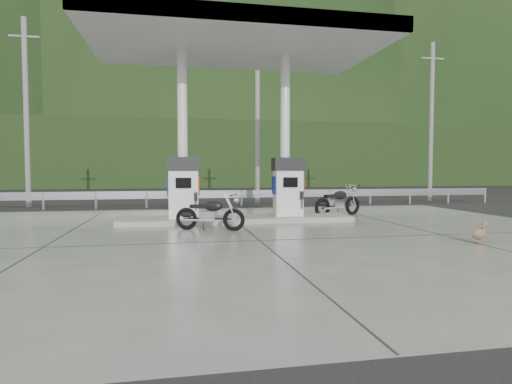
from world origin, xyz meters
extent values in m
plane|color=black|center=(0.00, 0.00, 0.00)|extent=(160.00, 160.00, 0.00)
cube|color=slate|center=(0.00, 0.00, 0.01)|extent=(18.00, 14.00, 0.02)
cube|color=gray|center=(0.00, 2.50, 0.10)|extent=(7.00, 1.40, 0.15)
cylinder|color=white|center=(-1.60, 2.90, 2.67)|extent=(0.30, 0.30, 5.00)
cylinder|color=white|center=(1.60, 2.90, 2.67)|extent=(0.30, 0.30, 5.00)
cube|color=silver|center=(0.00, 2.50, 5.37)|extent=(8.50, 5.00, 0.40)
cube|color=black|center=(0.00, 11.50, 0.00)|extent=(60.00, 7.00, 0.01)
cylinder|color=gray|center=(-8.00, 9.50, 4.00)|extent=(0.22, 0.22, 8.00)
cylinder|color=gray|center=(2.00, 9.50, 4.00)|extent=(0.22, 0.22, 8.00)
cylinder|color=gray|center=(11.00, 9.50, 4.00)|extent=(0.22, 0.22, 8.00)
cube|color=black|center=(0.00, 30.00, 3.00)|extent=(80.00, 6.00, 6.00)
camera|label=1|loc=(-1.86, -10.28, 1.60)|focal=30.00mm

